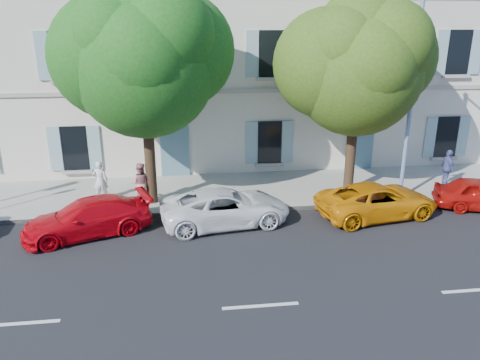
{
  "coord_description": "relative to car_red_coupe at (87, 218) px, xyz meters",
  "views": [
    {
      "loc": [
        -1.83,
        -14.23,
        7.01
      ],
      "look_at": [
        0.22,
        2.0,
        1.4
      ],
      "focal_mm": 35.0,
      "sensor_mm": 36.0,
      "label": 1
    }
  ],
  "objects": [
    {
      "name": "ground",
      "position": [
        5.16,
        -0.96,
        -0.62
      ],
      "size": [
        90.0,
        90.0,
        0.0
      ],
      "primitive_type": "plane",
      "color": "black"
    },
    {
      "name": "sidewalk",
      "position": [
        5.16,
        3.49,
        -0.55
      ],
      "size": [
        36.0,
        4.5,
        0.15
      ],
      "primitive_type": "cube",
      "color": "#A09E96",
      "rests_on": "ground"
    },
    {
      "name": "kerb",
      "position": [
        5.16,
        1.32,
        -0.54
      ],
      "size": [
        36.0,
        0.16,
        0.16
      ],
      "primitive_type": "cube",
      "color": "#9E998E",
      "rests_on": "ground"
    },
    {
      "name": "building",
      "position": [
        5.16,
        9.24,
        5.38
      ],
      "size": [
        28.0,
        7.0,
        12.0
      ],
      "primitive_type": "cube",
      "color": "beige",
      "rests_on": "ground"
    },
    {
      "name": "car_red_coupe",
      "position": [
        0.0,
        0.0,
        0.0
      ],
      "size": [
        4.64,
        3.08,
        1.25
      ],
      "primitive_type": "imported",
      "rotation": [
        0.0,
        0.0,
        5.05
      ],
      "color": "#C20510",
      "rests_on": "ground"
    },
    {
      "name": "car_white_coupe",
      "position": [
        4.76,
        0.3,
        0.02
      ],
      "size": [
        4.88,
        2.77,
        1.29
      ],
      "primitive_type": "imported",
      "rotation": [
        0.0,
        0.0,
        1.71
      ],
      "color": "white",
      "rests_on": "ground"
    },
    {
      "name": "car_yellow_supercar",
      "position": [
        10.44,
        0.29,
        0.01
      ],
      "size": [
        4.84,
        2.85,
        1.26
      ],
      "primitive_type": "imported",
      "rotation": [
        0.0,
        0.0,
        1.75
      ],
      "color": "orange",
      "rests_on": "ground"
    },
    {
      "name": "tree_left",
      "position": [
        2.05,
        2.45,
        4.83
      ],
      "size": [
        5.31,
        5.31,
        8.24
      ],
      "color": "#3A2819",
      "rests_on": "sidewalk"
    },
    {
      "name": "tree_right",
      "position": [
        10.15,
        2.58,
        4.48
      ],
      "size": [
        5.01,
        5.01,
        7.73
      ],
      "color": "#3A2819",
      "rests_on": "sidewalk"
    },
    {
      "name": "street_lamp",
      "position": [
        12.02,
        1.49,
        3.98
      ],
      "size": [
        0.45,
        1.69,
        7.86
      ],
      "color": "#7293BF",
      "rests_on": "sidewalk"
    },
    {
      "name": "pedestrian_a",
      "position": [
        0.01,
        2.96,
        0.33
      ],
      "size": [
        0.61,
        0.42,
        1.61
      ],
      "primitive_type": "imported",
      "rotation": [
        0.0,
        0.0,
        3.08
      ],
      "color": "silver",
      "rests_on": "sidewalk"
    },
    {
      "name": "pedestrian_b",
      "position": [
        1.63,
        2.39,
        0.35
      ],
      "size": [
        0.86,
        0.7,
        1.64
      ],
      "primitive_type": "imported",
      "rotation": [
        0.0,
        0.0,
        3.03
      ],
      "color": "tan",
      "rests_on": "sidewalk"
    },
    {
      "name": "pedestrian_c",
      "position": [
        14.66,
        2.82,
        0.33
      ],
      "size": [
        0.4,
        0.94,
        1.6
      ],
      "primitive_type": "imported",
      "rotation": [
        0.0,
        0.0,
        1.56
      ],
      "color": "#4E568F",
      "rests_on": "sidewalk"
    }
  ]
}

